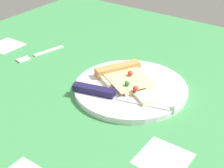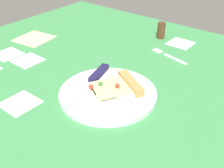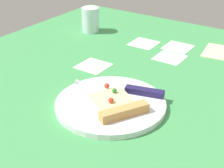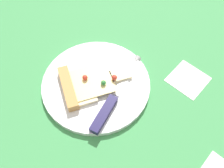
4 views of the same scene
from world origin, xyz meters
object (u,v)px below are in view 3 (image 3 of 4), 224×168
at_px(pizza_slice, 115,104).
at_px(drinking_glass, 90,20).
at_px(knife, 127,89).
at_px(napkin, 224,52).
at_px(plate, 111,104).

xyz_separation_m(pizza_slice, drinking_glass, (-0.42, -0.39, 0.02)).
distance_m(knife, napkin, 0.44).
distance_m(pizza_slice, napkin, 0.51).
bearing_deg(napkin, drinking_glass, -81.13).
relative_size(knife, drinking_glass, 2.53).
relative_size(plate, napkin, 2.10).
bearing_deg(drinking_glass, napkin, 98.87).
relative_size(pizza_slice, napkin, 1.46).
relative_size(pizza_slice, knife, 0.80).
height_order(plate, pizza_slice, pizza_slice).
bearing_deg(napkin, knife, -15.72).
bearing_deg(pizza_slice, plate, 90.41).
bearing_deg(pizza_slice, napkin, 17.58).
height_order(pizza_slice, knife, pizza_slice).
xyz_separation_m(pizza_slice, knife, (-0.08, -0.01, -0.00)).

